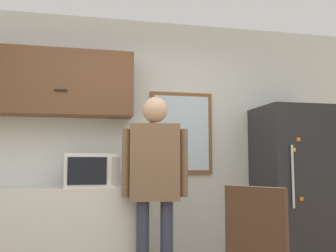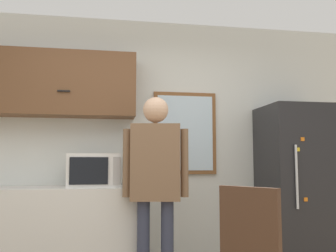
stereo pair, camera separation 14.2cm
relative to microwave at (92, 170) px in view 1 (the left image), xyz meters
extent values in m
cube|color=silver|center=(0.44, 0.38, 0.29)|extent=(6.00, 0.06, 2.70)
cube|color=silver|center=(-0.68, 0.04, -0.61)|extent=(2.16, 0.62, 0.91)
cube|color=brown|center=(-0.68, 0.19, 0.86)|extent=(2.16, 0.31, 0.65)
cube|color=black|center=(-0.31, 0.02, 0.76)|extent=(0.12, 0.01, 0.01)
cube|color=white|center=(0.00, 0.00, 0.00)|extent=(0.49, 0.41, 0.31)
cube|color=black|center=(-0.04, -0.21, 0.00)|extent=(0.34, 0.01, 0.25)
cube|color=#B2B2B2|center=(0.21, -0.21, 0.00)|extent=(0.07, 0.01, 0.25)
cylinder|color=#33384C|center=(0.44, -0.36, -0.66)|extent=(0.11, 0.11, 0.81)
cylinder|color=#33384C|center=(0.64, -0.40, -0.66)|extent=(0.11, 0.11, 0.81)
cube|color=brown|center=(0.54, -0.38, 0.08)|extent=(0.46, 0.29, 0.67)
sphere|color=#D8AD8C|center=(0.54, -0.38, 0.54)|extent=(0.23, 0.23, 0.23)
cylinder|color=brown|center=(0.29, -0.34, 0.07)|extent=(0.07, 0.07, 0.60)
cylinder|color=brown|center=(0.79, -0.42, 0.07)|extent=(0.07, 0.07, 0.60)
cube|color=#232326|center=(2.09, 0.01, -0.20)|extent=(0.69, 0.65, 1.73)
cylinder|color=silver|center=(1.90, -0.33, -0.06)|extent=(0.02, 0.02, 0.61)
cube|color=yellow|center=(1.93, -0.32, 0.20)|extent=(0.04, 0.01, 0.04)
cube|color=orange|center=(1.99, -0.32, -0.28)|extent=(0.04, 0.01, 0.04)
cube|color=orange|center=(1.98, -0.32, 0.30)|extent=(0.04, 0.01, 0.04)
cube|color=#472D1E|center=(0.94, -1.53, -0.33)|extent=(0.26, 0.35, 0.52)
cube|color=brown|center=(0.96, 0.34, 0.40)|extent=(0.69, 0.04, 0.90)
cube|color=silver|center=(0.96, 0.32, 0.40)|extent=(0.61, 0.01, 0.82)
camera|label=1|loc=(-0.05, -3.63, 0.08)|focal=40.00mm
camera|label=2|loc=(0.09, -3.66, 0.08)|focal=40.00mm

